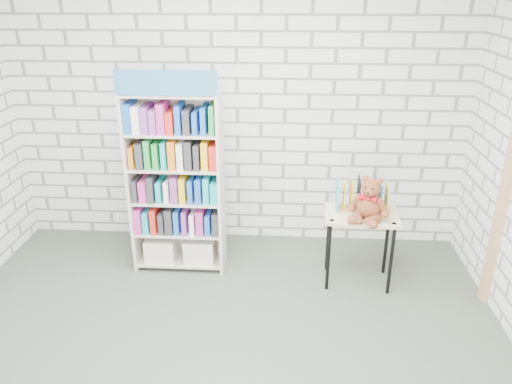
{
  "coord_description": "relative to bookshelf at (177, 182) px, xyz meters",
  "views": [
    {
      "loc": [
        0.48,
        -2.8,
        2.55
      ],
      "look_at": [
        0.25,
        0.95,
        0.96
      ],
      "focal_mm": 35.0,
      "sensor_mm": 36.0,
      "label": 1
    }
  ],
  "objects": [
    {
      "name": "door_trim",
      "position": [
        2.72,
        -0.41,
        0.19
      ],
      "size": [
        0.05,
        0.12,
        2.1
      ],
      "primitive_type": "cube",
      "color": "tan",
      "rests_on": "ground"
    },
    {
      "name": "ground",
      "position": [
        0.5,
        -1.36,
        -0.86
      ],
      "size": [
        4.5,
        4.5,
        0.0
      ],
      "primitive_type": "plane",
      "color": "#454D41",
      "rests_on": "ground"
    },
    {
      "name": "bookshelf",
      "position": [
        0.0,
        0.0,
        0.0
      ],
      "size": [
        0.84,
        0.33,
        1.89
      ],
      "color": "beige",
      "rests_on": "ground"
    },
    {
      "name": "table_books",
      "position": [
        1.66,
        -0.08,
        -0.05
      ],
      "size": [
        0.45,
        0.22,
        0.26
      ],
      "color": "#2BADBA",
      "rests_on": "display_table"
    },
    {
      "name": "room_shell",
      "position": [
        0.5,
        -1.36,
        0.92
      ],
      "size": [
        4.52,
        4.02,
        2.81
      ],
      "color": "silver",
      "rests_on": "ground"
    },
    {
      "name": "teddy_bear",
      "position": [
        1.69,
        -0.28,
        -0.03
      ],
      "size": [
        0.35,
        0.34,
        0.38
      ],
      "color": "brown",
      "rests_on": "display_table"
    },
    {
      "name": "display_table",
      "position": [
        1.66,
        -0.18,
        -0.28
      ],
      "size": [
        0.66,
        0.48,
        0.68
      ],
      "color": "#DEC285",
      "rests_on": "ground"
    }
  ]
}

